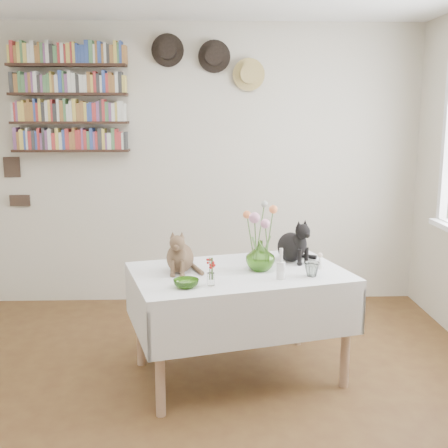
{
  "coord_description": "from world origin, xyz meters",
  "views": [
    {
      "loc": [
        0.05,
        -2.81,
        1.72
      ],
      "look_at": [
        0.17,
        0.56,
        1.05
      ],
      "focal_mm": 45.0,
      "sensor_mm": 36.0,
      "label": 1
    }
  ],
  "objects_px": {
    "dining_table": "(239,297)",
    "black_cat": "(291,239)",
    "tabby_cat": "(180,250)",
    "bookshelf_unit": "(69,99)",
    "flower_vase": "(260,256)"
  },
  "relations": [
    {
      "from": "dining_table",
      "to": "flower_vase",
      "type": "bearing_deg",
      "value": 4.29
    },
    {
      "from": "dining_table",
      "to": "tabby_cat",
      "type": "distance_m",
      "value": 0.5
    },
    {
      "from": "flower_vase",
      "to": "bookshelf_unit",
      "type": "distance_m",
      "value": 2.35
    },
    {
      "from": "tabby_cat",
      "to": "bookshelf_unit",
      "type": "bearing_deg",
      "value": 130.07
    },
    {
      "from": "tabby_cat",
      "to": "dining_table",
      "type": "bearing_deg",
      "value": 6.4
    },
    {
      "from": "tabby_cat",
      "to": "black_cat",
      "type": "distance_m",
      "value": 0.79
    },
    {
      "from": "dining_table",
      "to": "tabby_cat",
      "type": "relative_size",
      "value": 5.32
    },
    {
      "from": "black_cat",
      "to": "dining_table",
      "type": "bearing_deg",
      "value": 178.38
    },
    {
      "from": "black_cat",
      "to": "flower_vase",
      "type": "bearing_deg",
      "value": -169.9
    },
    {
      "from": "tabby_cat",
      "to": "bookshelf_unit",
      "type": "height_order",
      "value": "bookshelf_unit"
    },
    {
      "from": "dining_table",
      "to": "bookshelf_unit",
      "type": "xyz_separation_m",
      "value": [
        -1.37,
        1.5,
        1.3
      ]
    },
    {
      "from": "bookshelf_unit",
      "to": "black_cat",
      "type": "bearing_deg",
      "value": -35.66
    },
    {
      "from": "dining_table",
      "to": "black_cat",
      "type": "distance_m",
      "value": 0.55
    },
    {
      "from": "tabby_cat",
      "to": "flower_vase",
      "type": "relative_size",
      "value": 1.47
    },
    {
      "from": "black_cat",
      "to": "bookshelf_unit",
      "type": "relative_size",
      "value": 0.3
    }
  ]
}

